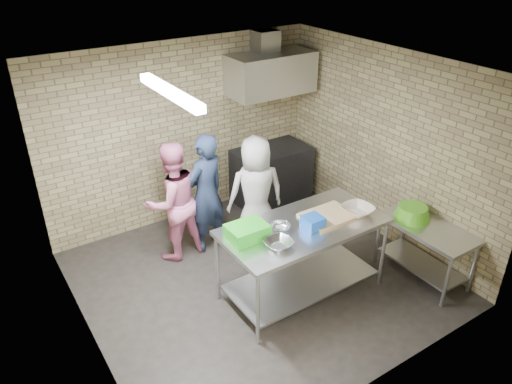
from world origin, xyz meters
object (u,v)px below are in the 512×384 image
(green_crate, at_px, (247,232))
(bottle_green, at_px, (288,72))
(man_navy, at_px, (206,193))
(green_basin, at_px, (412,212))
(bottle_red, at_px, (266,75))
(woman_pink, at_px, (173,202))
(woman_white, at_px, (256,193))
(side_counter, at_px, (423,251))
(blue_tub, at_px, (313,222))
(stove, at_px, (271,174))
(prep_table, at_px, (302,259))

(green_crate, xyz_separation_m, bottle_green, (2.20, 2.27, 0.95))
(man_navy, bearing_deg, green_basin, 120.40)
(green_basin, relative_size, bottle_red, 2.56)
(woman_pink, bearing_deg, green_crate, 94.13)
(woman_pink, xyz_separation_m, woman_white, (1.08, -0.36, -0.02))
(side_counter, distance_m, green_basin, 0.52)
(bottle_red, height_order, woman_white, bottle_red)
(side_counter, distance_m, blue_tub, 1.67)
(stove, distance_m, woman_white, 1.35)
(green_crate, xyz_separation_m, green_basin, (2.18, -0.47, -0.23))
(blue_tub, distance_m, bottle_red, 2.88)
(woman_pink, relative_size, woman_white, 1.03)
(blue_tub, relative_size, man_navy, 0.13)
(stove, xyz_separation_m, bottle_red, (0.05, 0.24, 1.58))
(side_counter, bearing_deg, green_crate, 161.92)
(side_counter, relative_size, bottle_red, 6.67)
(woman_pink, height_order, woman_white, woman_pink)
(green_basin, distance_m, woman_pink, 3.09)
(green_crate, relative_size, man_navy, 0.25)
(man_navy, bearing_deg, green_crate, 64.80)
(side_counter, height_order, stove, stove)
(blue_tub, bearing_deg, stove, 66.07)
(stove, distance_m, green_crate, 2.75)
(stove, xyz_separation_m, woman_pink, (-1.99, -0.58, 0.38))
(side_counter, height_order, green_crate, green_crate)
(green_crate, height_order, bottle_green, bottle_green)
(stove, relative_size, woman_pink, 0.72)
(green_basin, bearing_deg, woman_white, 130.58)
(prep_table, height_order, green_basin, prep_table)
(green_basin, distance_m, man_navy, 2.70)
(green_crate, bearing_deg, blue_tub, -16.35)
(bottle_green, bearing_deg, prep_table, -122.08)
(blue_tub, distance_m, green_basin, 1.47)
(bottle_red, relative_size, woman_white, 0.11)
(side_counter, xyz_separation_m, green_crate, (-2.20, 0.72, 0.69))
(blue_tub, height_order, woman_white, woman_white)
(side_counter, height_order, bottle_red, bottle_red)
(green_crate, bearing_deg, bottle_green, 45.93)
(green_basin, relative_size, man_navy, 0.27)
(side_counter, bearing_deg, prep_table, 158.25)
(woman_white, bearing_deg, stove, -117.84)
(bottle_red, relative_size, woman_pink, 0.11)
(prep_table, distance_m, woman_pink, 1.87)
(man_navy, xyz_separation_m, woman_white, (0.62, -0.28, -0.04))
(prep_table, xyz_separation_m, man_navy, (-0.48, 1.50, 0.36))
(man_navy, bearing_deg, side_counter, 117.06)
(stove, xyz_separation_m, green_crate, (-1.75, -2.03, 0.61))
(prep_table, relative_size, side_counter, 1.62)
(green_basin, bearing_deg, man_navy, 136.71)
(green_basin, xyz_separation_m, bottle_red, (-0.38, 2.74, 1.19))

